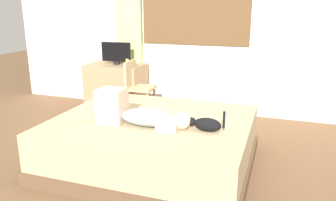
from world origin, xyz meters
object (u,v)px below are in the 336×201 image
at_px(cat, 206,124).
at_px(chair_by_desk, 137,85).
at_px(cup, 128,62).
at_px(tv_monitor, 116,53).
at_px(desk, 116,87).
at_px(bed, 153,142).
at_px(person_lying, 139,114).

relative_size(cat, chair_by_desk, 0.42).
bearing_deg(chair_by_desk, cup, 132.00).
bearing_deg(tv_monitor, chair_by_desk, -31.37).
distance_m(desk, chair_by_desk, 0.58).
relative_size(cup, chair_by_desk, 0.12).
height_order(desk, tv_monitor, tv_monitor).
height_order(tv_monitor, cup, tv_monitor).
bearing_deg(cup, bed, -57.36).
xyz_separation_m(person_lying, cat, (0.66, 0.04, -0.05)).
xyz_separation_m(cat, tv_monitor, (-1.87, 1.84, 0.34)).
height_order(cat, cup, cup).
height_order(bed, cup, cup).
xyz_separation_m(person_lying, chair_by_desk, (-0.74, 1.59, -0.12)).
height_order(person_lying, cat, person_lying).
distance_m(person_lying, tv_monitor, 2.25).
bearing_deg(desk, cup, 7.94).
distance_m(person_lying, cat, 0.66).
height_order(person_lying, chair_by_desk, chair_by_desk).
height_order(desk, cup, cup).
xyz_separation_m(desk, chair_by_desk, (0.49, -0.28, 0.14)).
bearing_deg(tv_monitor, cat, -44.52).
relative_size(desk, chair_by_desk, 1.05).
xyz_separation_m(cat, chair_by_desk, (-1.40, 1.55, -0.07)).
bearing_deg(cup, chair_by_desk, -48.00).
relative_size(desk, cup, 9.08).
bearing_deg(tv_monitor, bed, -52.67).
bearing_deg(desk, tv_monitor, -0.00).
bearing_deg(tv_monitor, person_lying, -57.28).
relative_size(person_lying, chair_by_desk, 1.09).
height_order(tv_monitor, chair_by_desk, tv_monitor).
bearing_deg(person_lying, desk, 123.22).
bearing_deg(chair_by_desk, desk, 149.85).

